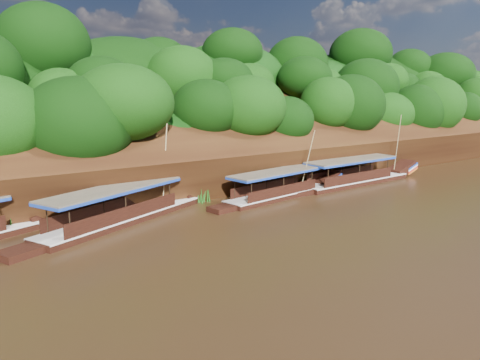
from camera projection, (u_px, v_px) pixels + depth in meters
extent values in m
plane|color=black|center=(331.00, 219.00, 33.25)|extent=(160.00, 160.00, 0.00)
cube|color=black|center=(213.00, 147.00, 45.45)|extent=(120.00, 16.12, 13.64)
cube|color=black|center=(168.00, 169.00, 54.18)|extent=(120.00, 24.00, 12.00)
ellipsoid|color=#113809|center=(161.00, 153.00, 41.28)|extent=(18.00, 8.00, 6.40)
ellipsoid|color=#113809|center=(178.00, 88.00, 49.99)|extent=(24.00, 11.00, 8.40)
ellipsoid|color=#113809|center=(385.00, 136.00, 57.73)|extent=(18.00, 8.00, 6.00)
ellipsoid|color=#113809|center=(389.00, 91.00, 68.34)|extent=(22.00, 10.00, 8.00)
cube|color=black|center=(356.00, 184.00, 45.42)|extent=(13.29, 2.80, 0.93)
cube|color=silver|center=(356.00, 180.00, 45.33)|extent=(13.30, 2.86, 0.10)
cube|color=black|center=(401.00, 169.00, 49.68)|extent=(3.18, 1.83, 1.80)
cube|color=#17399B|center=(406.00, 165.00, 50.11)|extent=(1.69, 1.83, 0.67)
cube|color=red|center=(406.00, 168.00, 50.18)|extent=(1.69, 1.83, 0.67)
cube|color=brown|center=(351.00, 159.00, 44.45)|extent=(10.44, 3.02, 0.12)
cube|color=#17399B|center=(351.00, 161.00, 44.47)|extent=(10.44, 3.02, 0.19)
cylinder|color=tan|center=(397.00, 144.00, 47.69)|extent=(1.09, 1.28, 6.02)
cube|color=black|center=(280.00, 197.00, 39.83)|extent=(11.63, 3.77, 0.86)
cube|color=silver|center=(281.00, 193.00, 39.75)|extent=(11.64, 3.84, 0.10)
cube|color=black|center=(326.00, 180.00, 44.05)|extent=(2.92, 1.96, 1.61)
cube|color=#17399B|center=(331.00, 176.00, 44.47)|extent=(1.64, 1.83, 0.59)
cube|color=red|center=(331.00, 179.00, 44.54)|extent=(1.64, 1.83, 0.59)
cube|color=brown|center=(275.00, 172.00, 38.91)|extent=(9.22, 3.72, 0.11)
cube|color=#17399B|center=(275.00, 173.00, 38.93)|extent=(9.22, 3.72, 0.17)
cylinder|color=tan|center=(308.00, 159.00, 40.77)|extent=(0.74, 0.90, 5.15)
cube|color=black|center=(125.00, 222.00, 32.56)|extent=(13.56, 7.66, 0.94)
cube|color=silver|center=(125.00, 216.00, 32.47)|extent=(13.59, 7.72, 0.10)
cube|color=black|center=(192.00, 191.00, 38.92)|extent=(3.66, 2.88, 1.85)
cube|color=#17399B|center=(198.00, 186.00, 39.59)|extent=(2.27, 2.32, 0.69)
cube|color=red|center=(198.00, 190.00, 39.65)|extent=(2.27, 2.32, 0.69)
cube|color=brown|center=(114.00, 189.00, 31.35)|extent=(10.96, 6.77, 0.13)
cube|color=#17399B|center=(114.00, 190.00, 31.38)|extent=(10.96, 6.77, 0.19)
cylinder|color=tan|center=(165.00, 164.00, 35.27)|extent=(1.20, 1.28, 5.97)
cube|color=black|center=(44.00, 212.00, 32.17)|extent=(3.40, 2.67, 1.79)
cube|color=#17399B|center=(54.00, 205.00, 32.73)|extent=(2.07, 2.26, 0.65)
cube|color=red|center=(54.00, 210.00, 32.80)|extent=(2.07, 2.26, 0.65)
cone|color=#205B16|center=(116.00, 203.00, 33.73)|extent=(1.50, 1.50, 1.99)
cone|color=#205B16|center=(201.00, 192.00, 38.05)|extent=(1.50, 1.50, 1.69)
cone|color=#205B16|center=(266.00, 182.00, 41.90)|extent=(1.50, 1.50, 1.77)
cone|color=#205B16|center=(317.00, 173.00, 45.64)|extent=(1.50, 1.50, 1.95)
cone|color=#205B16|center=(350.00, 170.00, 48.14)|extent=(1.50, 1.50, 1.78)
cone|color=#205B16|center=(400.00, 163.00, 52.37)|extent=(1.50, 1.50, 1.87)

